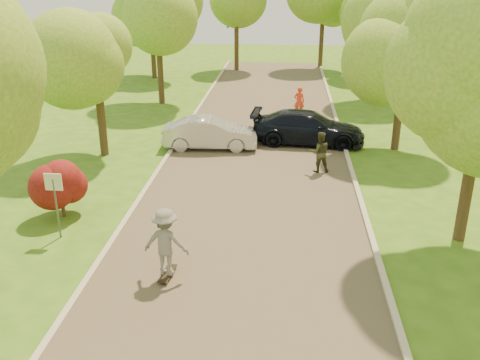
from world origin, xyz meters
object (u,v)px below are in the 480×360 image
(dark_sedan, at_px, (308,128))
(person_striped, at_px, (299,102))
(silver_sedan, at_px, (210,133))
(street_sign, at_px, (55,192))
(skateboarder, at_px, (166,242))
(longboard, at_px, (167,274))
(person_olive, at_px, (320,152))

(dark_sedan, bearing_deg, person_striped, 8.38)
(silver_sedan, xyz_separation_m, dark_sedan, (4.60, 1.15, 0.06))
(street_sign, xyz_separation_m, person_striped, (7.75, 15.67, -0.73))
(dark_sedan, relative_size, skateboarder, 2.81)
(street_sign, distance_m, skateboarder, 4.41)
(person_striped, bearing_deg, street_sign, 61.99)
(silver_sedan, height_order, skateboarder, skateboarder)
(dark_sedan, xyz_separation_m, person_striped, (-0.35, 5.16, 0.05))
(dark_sedan, xyz_separation_m, longboard, (-4.21, -12.52, -0.68))
(person_olive, bearing_deg, person_striped, -93.41)
(silver_sedan, relative_size, dark_sedan, 0.81)
(skateboarder, bearing_deg, street_sign, -22.12)
(silver_sedan, xyz_separation_m, skateboarder, (0.39, -11.37, 0.37))
(dark_sedan, distance_m, skateboarder, 13.22)
(silver_sedan, relative_size, longboard, 4.36)
(person_striped, bearing_deg, person_olive, 92.83)
(street_sign, bearing_deg, skateboarder, -27.32)
(person_striped, bearing_deg, dark_sedan, 92.16)
(street_sign, distance_m, dark_sedan, 13.29)
(dark_sedan, bearing_deg, person_olive, -170.06)
(silver_sedan, bearing_deg, longboard, 179.03)
(silver_sedan, distance_m, skateboarder, 11.38)
(dark_sedan, bearing_deg, longboard, 165.97)
(street_sign, distance_m, silver_sedan, 10.03)
(skateboarder, height_order, person_striped, skateboarder)
(silver_sedan, distance_m, dark_sedan, 4.74)
(longboard, bearing_deg, person_striped, -97.11)
(person_olive, bearing_deg, dark_sedan, -92.52)
(dark_sedan, xyz_separation_m, person_olive, (0.37, -3.89, 0.08))
(silver_sedan, bearing_deg, dark_sedan, -78.89)
(dark_sedan, relative_size, person_striped, 3.24)
(street_sign, height_order, silver_sedan, street_sign)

